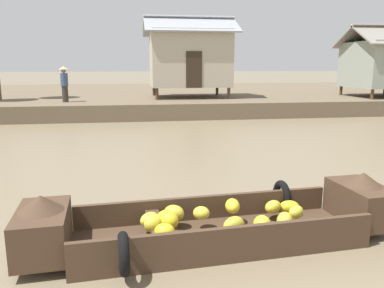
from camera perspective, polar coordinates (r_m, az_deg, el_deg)
The scene contains 5 objects.
ground_plane at distance 9.62m, azimuth -8.09°, elevation -3.33°, with size 300.00×300.00×0.00m, color #7A6B51.
riverbank_strip at distance 27.12m, azimuth -8.57°, elevation 7.04°, with size 160.00×20.00×0.75m, color brown.
banana_boat at distance 5.52m, azimuth 3.69°, elevation -11.44°, with size 5.29×2.17×0.87m.
stilt_house_mid_left at distance 21.12m, azimuth -0.40°, elevation 12.67°, with size 4.80×3.72×4.26m.
vendor_person at distance 19.23m, azimuth -18.36°, elevation 8.66°, with size 0.44×0.44×1.66m.
Camera 1 is at (-0.04, 0.70, 2.46)m, focal length 36.06 mm.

